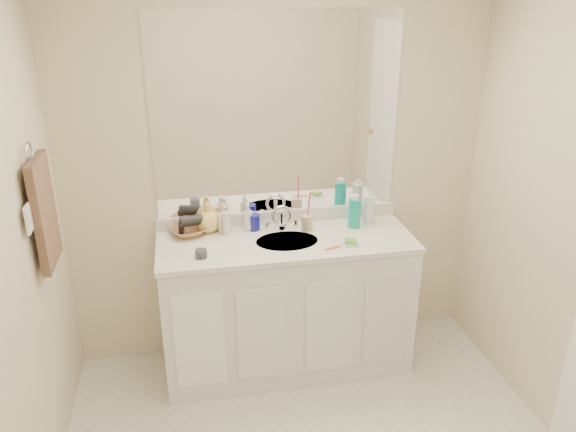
# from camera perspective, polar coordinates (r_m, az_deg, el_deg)

# --- Properties ---
(wall_back) EXTENTS (2.60, 0.02, 2.40)m
(wall_back) POSITION_cam_1_polar(r_m,az_deg,el_deg) (3.46, -1.04, 4.32)
(wall_back) COLOR beige
(wall_back) RESTS_ON floor
(vanity_cabinet) EXTENTS (1.50, 0.55, 0.85)m
(vanity_cabinet) POSITION_cam_1_polar(r_m,az_deg,el_deg) (3.54, -0.16, -9.08)
(vanity_cabinet) COLOR white
(vanity_cabinet) RESTS_ON floor
(countertop) EXTENTS (1.52, 0.57, 0.03)m
(countertop) POSITION_cam_1_polar(r_m,az_deg,el_deg) (3.33, -0.17, -2.62)
(countertop) COLOR white
(countertop) RESTS_ON vanity_cabinet
(backsplash) EXTENTS (1.52, 0.03, 0.08)m
(backsplash) POSITION_cam_1_polar(r_m,az_deg,el_deg) (3.54, -0.97, -0.06)
(backsplash) COLOR silver
(backsplash) RESTS_ON countertop
(sink_basin) EXTENTS (0.37, 0.37, 0.02)m
(sink_basin) POSITION_cam_1_polar(r_m,az_deg,el_deg) (3.31, -0.10, -2.72)
(sink_basin) COLOR beige
(sink_basin) RESTS_ON countertop
(faucet) EXTENTS (0.02, 0.02, 0.11)m
(faucet) POSITION_cam_1_polar(r_m,az_deg,el_deg) (3.45, -0.67, -0.46)
(faucet) COLOR silver
(faucet) RESTS_ON countertop
(mirror) EXTENTS (1.48, 0.01, 1.20)m
(mirror) POSITION_cam_1_polar(r_m,az_deg,el_deg) (3.36, -1.07, 10.13)
(mirror) COLOR white
(mirror) RESTS_ON wall_back
(blue_mug) EXTENTS (0.09, 0.09, 0.10)m
(blue_mug) POSITION_cam_1_polar(r_m,az_deg,el_deg) (3.44, -3.48, -0.62)
(blue_mug) COLOR navy
(blue_mug) RESTS_ON countertop
(tan_cup) EXTENTS (0.08, 0.08, 0.10)m
(tan_cup) POSITION_cam_1_polar(r_m,az_deg,el_deg) (3.43, 1.92, -0.68)
(tan_cup) COLOR #C4AB8A
(tan_cup) RESTS_ON countertop
(toothbrush) EXTENTS (0.02, 0.04, 0.21)m
(toothbrush) POSITION_cam_1_polar(r_m,az_deg,el_deg) (3.40, 2.11, 0.91)
(toothbrush) COLOR #E93D77
(toothbrush) RESTS_ON tan_cup
(mouthwash_bottle) EXTENTS (0.10, 0.10, 0.18)m
(mouthwash_bottle) POSITION_cam_1_polar(r_m,az_deg,el_deg) (3.49, 6.77, 0.30)
(mouthwash_bottle) COLOR #0DA498
(mouthwash_bottle) RESTS_ON countertop
(clear_pump_bottle) EXTENTS (0.08, 0.08, 0.18)m
(clear_pump_bottle) POSITION_cam_1_polar(r_m,az_deg,el_deg) (3.55, 8.19, 0.66)
(clear_pump_bottle) COLOR silver
(clear_pump_bottle) RESTS_ON countertop
(soap_dish) EXTENTS (0.09, 0.08, 0.01)m
(soap_dish) POSITION_cam_1_polar(r_m,az_deg,el_deg) (3.27, 6.35, -2.84)
(soap_dish) COLOR silver
(soap_dish) RESTS_ON countertop
(green_soap) EXTENTS (0.08, 0.06, 0.02)m
(green_soap) POSITION_cam_1_polar(r_m,az_deg,el_deg) (3.27, 6.37, -2.54)
(green_soap) COLOR #6BC22F
(green_soap) RESTS_ON soap_dish
(orange_comb) EXTENTS (0.10, 0.06, 0.00)m
(orange_comb) POSITION_cam_1_polar(r_m,az_deg,el_deg) (3.22, 4.57, -3.26)
(orange_comb) COLOR #D95A16
(orange_comb) RESTS_ON countertop
(dark_jar) EXTENTS (0.07, 0.07, 0.05)m
(dark_jar) POSITION_cam_1_polar(r_m,az_deg,el_deg) (3.14, -8.81, -3.80)
(dark_jar) COLOR #35353C
(dark_jar) RESTS_ON countertop
(extra_white_bottle) EXTENTS (0.05, 0.05, 0.14)m
(extra_white_bottle) POSITION_cam_1_polar(r_m,az_deg,el_deg) (3.38, -6.28, -0.79)
(extra_white_bottle) COLOR silver
(extra_white_bottle) RESTS_ON countertop
(soap_bottle_white) EXTENTS (0.08, 0.08, 0.17)m
(soap_bottle_white) POSITION_cam_1_polar(r_m,az_deg,el_deg) (3.43, -4.06, -0.12)
(soap_bottle_white) COLOR silver
(soap_bottle_white) RESTS_ON countertop
(soap_bottle_cream) EXTENTS (0.09, 0.09, 0.17)m
(soap_bottle_cream) POSITION_cam_1_polar(r_m,az_deg,el_deg) (3.43, -6.58, -0.21)
(soap_bottle_cream) COLOR beige
(soap_bottle_cream) RESTS_ON countertop
(soap_bottle_yellow) EXTENTS (0.16, 0.16, 0.18)m
(soap_bottle_yellow) POSITION_cam_1_polar(r_m,az_deg,el_deg) (3.43, -8.12, -0.14)
(soap_bottle_yellow) COLOR #EDCB5C
(soap_bottle_yellow) RESTS_ON countertop
(wicker_basket) EXTENTS (0.25, 0.25, 0.05)m
(wicker_basket) POSITION_cam_1_polar(r_m,az_deg,el_deg) (3.43, -10.09, -1.51)
(wicker_basket) COLOR #94643B
(wicker_basket) RESTS_ON countertop
(hair_dryer) EXTENTS (0.14, 0.09, 0.07)m
(hair_dryer) POSITION_cam_1_polar(r_m,az_deg,el_deg) (3.40, -9.83, -0.49)
(hair_dryer) COLOR black
(hair_dryer) RESTS_ON wicker_basket
(towel_ring) EXTENTS (0.01, 0.11, 0.11)m
(towel_ring) POSITION_cam_1_polar(r_m,az_deg,el_deg) (2.89, -24.80, 5.82)
(towel_ring) COLOR silver
(towel_ring) RESTS_ON wall_left
(hand_towel) EXTENTS (0.04, 0.32, 0.55)m
(hand_towel) POSITION_cam_1_polar(r_m,az_deg,el_deg) (2.98, -23.51, 0.34)
(hand_towel) COLOR #463225
(hand_towel) RESTS_ON towel_ring
(switch_plate) EXTENTS (0.01, 0.08, 0.13)m
(switch_plate) POSITION_cam_1_polar(r_m,az_deg,el_deg) (2.79, -24.86, -0.26)
(switch_plate) COLOR white
(switch_plate) RESTS_ON wall_left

